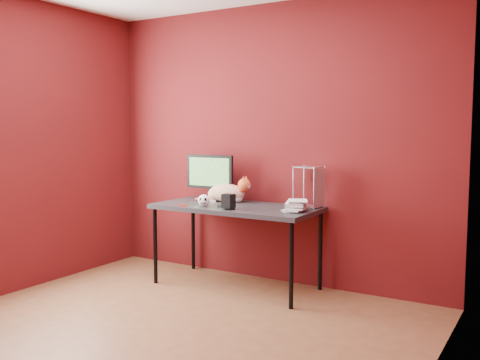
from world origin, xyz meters
The scene contains 11 objects.
room centered at (0.00, 0.00, 1.45)m, with size 3.52×3.52×2.61m.
desk centered at (-0.15, 1.37, 0.70)m, with size 1.50×0.70×0.75m.
monitor centered at (-0.55, 1.54, 1.00)m, with size 0.51×0.17×0.44m.
cat centered at (-0.35, 1.53, 0.84)m, with size 0.53×0.25×0.26m.
skull_mug centered at (-0.36, 1.17, 0.80)m, with size 0.11×0.12×0.11m.
speaker centered at (-0.08, 1.14, 0.81)m, with size 0.12×0.12×0.13m.
book_stack centered at (0.38, 1.34, 1.28)m, with size 0.24×0.26×1.07m.
wire_rack centered at (0.46, 1.61, 0.93)m, with size 0.23×0.20×0.37m.
pocket_knife centered at (-0.53, 1.08, 0.76)m, with size 0.07×0.02×0.01m, color #B31C0D.
black_gadget centered at (-0.20, 1.19, 0.76)m, with size 0.05×0.03×0.03m, color black.
washer centered at (-0.39, 1.10, 0.75)m, with size 0.04×0.04×0.00m, color #B6B6BB.
Camera 1 is at (2.35, -2.72, 1.45)m, focal length 40.00 mm.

